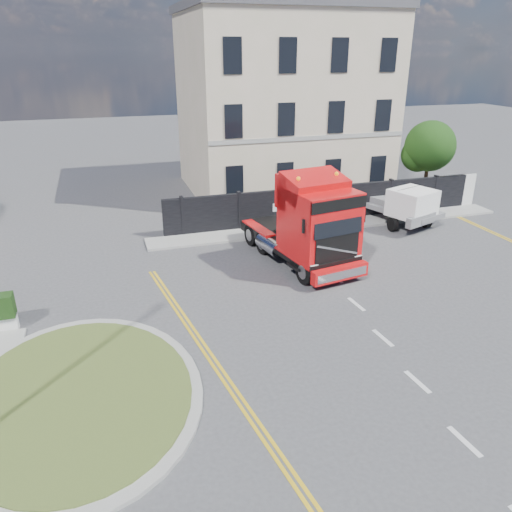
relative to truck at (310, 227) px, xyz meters
name	(u,v)px	position (x,y,z in m)	size (l,w,h in m)	color
ground	(279,311)	(-2.66, -3.50, -1.84)	(120.00, 120.00, 0.00)	#424244
traffic_island	(78,395)	(-9.66, -6.50, -1.76)	(6.80, 6.80, 0.17)	gray
hoarding_fence	(335,203)	(3.90, 5.50, -0.84)	(18.80, 0.25, 2.00)	black
georgian_building	(281,101)	(3.34, 13.00, 3.93)	(12.30, 10.30, 12.80)	beige
tree	(427,148)	(11.72, 8.60, 1.20)	(3.20, 3.20, 4.80)	#382619
pavement_far	(332,225)	(3.34, 4.60, -1.78)	(20.00, 1.60, 0.12)	gray
truck	(310,227)	(0.00, 0.00, 0.00)	(3.64, 7.19, 4.11)	black
flatbed_pickup	(405,205)	(7.04, 3.50, -0.68)	(3.66, 5.66, 2.16)	slate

